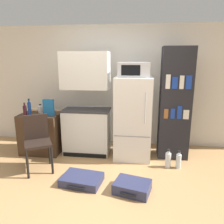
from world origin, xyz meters
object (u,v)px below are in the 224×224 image
at_px(suitcase_large_flat, 132,187).
at_px(bottle_amber_beer, 44,109).
at_px(cereal_box, 49,108).
at_px(kitchen_hutch, 86,108).
at_px(suitcase_small_flat, 82,179).
at_px(bottle_blue_soda, 29,108).
at_px(bottle_wine_dark, 25,111).
at_px(water_bottle_front, 179,161).
at_px(side_table, 42,132).
at_px(chair, 37,137).
at_px(water_bottle_middle, 168,160).
at_px(bottle_milk_white, 40,109).
at_px(microwave, 134,70).
at_px(bookshelf, 175,104).
at_px(refrigerator, 133,118).

bearing_deg(suitcase_large_flat, bottle_amber_beer, 158.74).
bearing_deg(cereal_box, kitchen_hutch, 17.09).
distance_m(cereal_box, suitcase_small_flat, 1.49).
xyz_separation_m(bottle_blue_soda, suitcase_large_flat, (1.93, -0.98, -0.83)).
relative_size(bottle_amber_beer, bottle_wine_dark, 0.63).
bearing_deg(water_bottle_front, suitcase_large_flat, -133.85).
bearing_deg(side_table, suitcase_large_flat, -32.51).
distance_m(suitcase_large_flat, water_bottle_front, 1.07).
relative_size(suitcase_small_flat, water_bottle_front, 2.01).
bearing_deg(suitcase_small_flat, bottle_wine_dark, 155.52).
relative_size(chair, water_bottle_middle, 2.80).
xyz_separation_m(bottle_wine_dark, suitcase_large_flat, (1.98, -0.90, -0.80)).
bearing_deg(water_bottle_middle, kitchen_hutch, 163.93).
distance_m(kitchen_hutch, bottle_wine_dark, 1.10).
distance_m(bottle_milk_white, water_bottle_middle, 2.52).
height_order(chair, water_bottle_front, chair).
bearing_deg(bottle_milk_white, bottle_wine_dark, -120.41).
bearing_deg(bottle_wine_dark, side_table, 54.32).
height_order(microwave, water_bottle_front, microwave).
xyz_separation_m(side_table, bottle_milk_white, (-0.02, 0.03, 0.46)).
bearing_deg(bottle_amber_beer, water_bottle_front, -10.93).
distance_m(microwave, cereal_box, 1.68).
height_order(kitchen_hutch, cereal_box, kitchen_hutch).
xyz_separation_m(bookshelf, bottle_amber_beer, (-2.47, -0.00, -0.16)).
bearing_deg(bottle_amber_beer, microwave, -3.99).
bearing_deg(side_table, bottle_blue_soda, -126.89).
height_order(side_table, bottle_blue_soda, bottle_blue_soda).
relative_size(bottle_amber_beer, bottle_milk_white, 0.94).
distance_m(bookshelf, water_bottle_front, 0.99).
bearing_deg(suitcase_small_flat, bookshelf, 46.40).
bearing_deg(refrigerator, chair, -156.10).
xyz_separation_m(bottle_milk_white, cereal_box, (0.24, -0.17, 0.08)).
height_order(bookshelf, suitcase_large_flat, bookshelf).
height_order(bookshelf, water_bottle_middle, bookshelf).
height_order(bottle_blue_soda, bottle_wine_dark, bottle_blue_soda).
distance_m(bottle_blue_soda, bottle_amber_beer, 0.33).
relative_size(refrigerator, microwave, 2.78).
bearing_deg(water_bottle_middle, suitcase_small_flat, -153.35).
bearing_deg(bottle_blue_soda, bottle_milk_white, 60.53).
height_order(side_table, bottle_wine_dark, bottle_wine_dark).
bearing_deg(cereal_box, bottle_amber_beer, 128.52).
height_order(refrigerator, bookshelf, bookshelf).
distance_m(chair, water_bottle_front, 2.36).
height_order(suitcase_small_flat, water_bottle_front, water_bottle_front).
relative_size(water_bottle_front, water_bottle_middle, 0.96).
distance_m(bottle_blue_soda, bottle_wine_dark, 0.09).
relative_size(cereal_box, water_bottle_middle, 0.93).
xyz_separation_m(bookshelf, bottle_milk_white, (-2.51, -0.08, -0.16)).
height_order(kitchen_hutch, water_bottle_front, kitchen_hutch).
distance_m(kitchen_hutch, suitcase_small_flat, 1.38).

